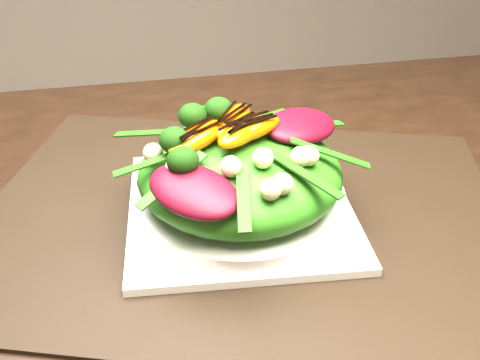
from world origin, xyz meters
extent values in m
cube|color=black|center=(-0.31, 0.06, 0.75)|extent=(0.64, 0.56, 0.00)
cube|color=white|center=(-0.31, 0.06, 0.76)|extent=(0.25, 0.25, 0.01)
cylinder|color=silver|center=(-0.31, 0.06, 0.77)|extent=(0.24, 0.24, 0.02)
ellipsoid|color=#2F7415|center=(-0.31, 0.06, 0.80)|extent=(0.24, 0.24, 0.07)
ellipsoid|color=#460713|center=(-0.24, 0.07, 0.84)|extent=(0.11, 0.10, 0.02)
ellipsoid|color=#E85303|center=(-0.31, 0.08, 0.85)|extent=(0.07, 0.05, 0.02)
sphere|color=#0E370A|center=(-0.36, 0.10, 0.85)|extent=(0.04, 0.04, 0.04)
sphere|color=beige|center=(-0.27, 0.02, 0.84)|extent=(0.02, 0.02, 0.02)
cube|color=black|center=(-0.31, 0.08, 0.86)|extent=(0.05, 0.02, 0.00)
camera|label=1|loc=(-0.41, -0.41, 1.10)|focal=42.00mm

